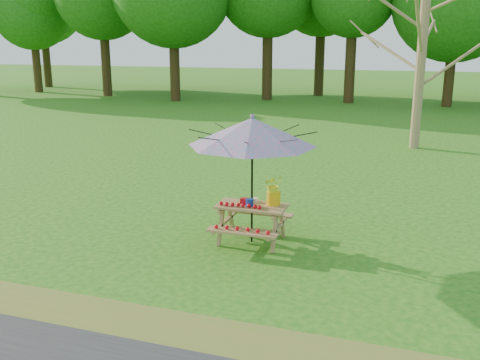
% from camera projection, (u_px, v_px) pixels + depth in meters
% --- Properties ---
extents(ground, '(120.00, 120.00, 0.00)m').
position_uv_depth(ground, '(57.00, 228.00, 10.07)').
color(ground, '#1D6212').
rests_on(ground, ground).
extents(picnic_table, '(1.20, 1.32, 0.67)m').
position_uv_depth(picnic_table, '(252.00, 224.00, 9.30)').
color(picnic_table, '#986D44').
rests_on(picnic_table, ground).
extents(patio_umbrella, '(2.57, 2.57, 2.25)m').
position_uv_depth(patio_umbrella, '(252.00, 132.00, 8.90)').
color(patio_umbrella, black).
rests_on(patio_umbrella, ground).
extents(produce_bins, '(0.26, 0.40, 0.13)m').
position_uv_depth(produce_bins, '(249.00, 201.00, 9.25)').
color(produce_bins, red).
rests_on(produce_bins, picnic_table).
extents(tomatoes_row, '(0.77, 0.13, 0.07)m').
position_uv_depth(tomatoes_row, '(240.00, 205.00, 9.09)').
color(tomatoes_row, red).
rests_on(tomatoes_row, picnic_table).
extents(flower_bucket, '(0.40, 0.37, 0.53)m').
position_uv_depth(flower_bucket, '(274.00, 189.00, 9.18)').
color(flower_bucket, '#FFBA0D').
rests_on(flower_bucket, picnic_table).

